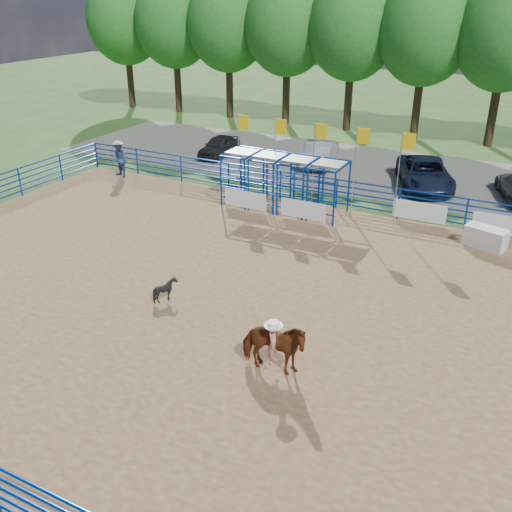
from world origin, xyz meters
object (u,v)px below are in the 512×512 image
at_px(car_b, 321,152).
at_px(horse_and_rider, 273,345).
at_px(spectator_cowboy, 119,160).
at_px(calf, 166,290).
at_px(car_c, 425,173).
at_px(announcer_table, 485,238).
at_px(car_a, 219,146).

bearing_deg(car_b, horse_and_rider, 95.87).
bearing_deg(spectator_cowboy, calf, -44.76).
height_order(calf, car_c, car_c).
bearing_deg(spectator_cowboy, announcer_table, -2.13).
bearing_deg(announcer_table, car_c, 120.36).
distance_m(spectator_cowboy, car_a, 6.87).
bearing_deg(car_c, announcer_table, -80.59).
bearing_deg(car_b, car_a, -1.48).
xyz_separation_m(car_a, car_b, (6.39, 1.18, 0.13)).
xyz_separation_m(announcer_table, car_c, (-3.97, 6.78, 0.31)).
bearing_deg(calf, spectator_cowboy, 26.36).
distance_m(calf, car_b, 17.88).
bearing_deg(calf, car_c, -36.41).
height_order(calf, spectator_cowboy, spectator_cowboy).
bearing_deg(car_c, horse_and_rider, -111.49).
height_order(horse_and_rider, calf, horse_and_rider).
distance_m(horse_and_rider, calf, 5.39).
xyz_separation_m(announcer_table, car_a, (-16.87, 7.02, 0.19)).
bearing_deg(horse_and_rider, car_a, 124.41).
distance_m(car_a, car_b, 6.50).
bearing_deg(spectator_cowboy, car_c, 21.18).
xyz_separation_m(calf, spectator_cowboy, (-10.44, 10.35, 0.59)).
bearing_deg(horse_and_rider, calf, 158.98).
height_order(spectator_cowboy, car_c, spectator_cowboy).
xyz_separation_m(spectator_cowboy, car_c, (15.62, 6.05, -0.25)).
xyz_separation_m(horse_and_rider, car_b, (-6.34, 19.75, -0.12)).
height_order(announcer_table, car_c, car_c).
relative_size(car_a, car_b, 0.80).
relative_size(spectator_cowboy, car_b, 0.43).
height_order(car_a, car_c, car_c).
bearing_deg(horse_and_rider, car_b, 107.78).
bearing_deg(car_a, announcer_table, -26.21).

